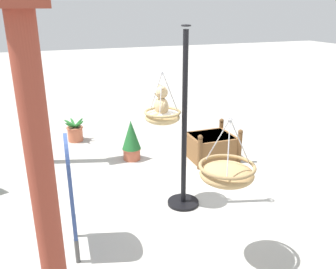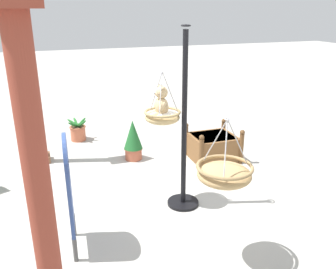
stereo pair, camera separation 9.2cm
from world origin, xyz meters
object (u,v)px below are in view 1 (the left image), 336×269
display_pole_central (184,155)px  display_sign_board (70,184)px  greenhouse_pillar_right (44,193)px  potted_plant_small_succulent (75,132)px  wooden_planter_box (211,146)px  hanging_basket_left_high (227,173)px  teddy_bear (161,103)px  greenhouse_pillar_left (29,90)px  potted_plant_tall_leafy (131,140)px  hanging_basket_with_teddy (163,116)px

display_pole_central → display_sign_board: display_pole_central is taller
greenhouse_pillar_right → potted_plant_small_succulent: size_ratio=5.45×
wooden_planter_box → potted_plant_small_succulent: bearing=51.0°
display_pole_central → hanging_basket_left_high: size_ratio=3.54×
display_pole_central → teddy_bear: 0.77m
potted_plant_small_succulent → teddy_bear: bearing=-163.8°
greenhouse_pillar_right → wooden_planter_box: bearing=-45.9°
teddy_bear → hanging_basket_left_high: (-1.37, -0.22, -0.41)m
hanging_basket_left_high → wooden_planter_box: 2.89m
hanging_basket_left_high → greenhouse_pillar_left: greenhouse_pillar_left is taller
hanging_basket_left_high → greenhouse_pillar_right: (-0.28, 1.74, 0.26)m
display_pole_central → hanging_basket_left_high: display_pole_central is taller
teddy_bear → greenhouse_pillar_left: (2.06, 1.61, -0.13)m
greenhouse_pillar_left → potted_plant_tall_leafy: 1.92m
hanging_basket_with_teddy → display_sign_board: (-0.63, 1.29, -0.45)m
display_pole_central → wooden_planter_box: bearing=-40.1°
teddy_bear → potted_plant_small_succulent: teddy_bear is taller
potted_plant_small_succulent → hanging_basket_with_teddy: bearing=-163.4°
greenhouse_pillar_right → potted_plant_tall_leafy: greenhouse_pillar_right is taller
hanging_basket_left_high → wooden_planter_box: bearing=-24.4°
display_sign_board → display_pole_central: bearing=-72.6°
teddy_bear → greenhouse_pillar_left: 2.62m
display_pole_central → greenhouse_pillar_left: (2.21, 1.88, 0.57)m
display_pole_central → greenhouse_pillar_left: bearing=40.4°
display_pole_central → greenhouse_pillar_left: 2.96m
teddy_bear → display_sign_board: teddy_bear is taller
display_pole_central → potted_plant_small_succulent: size_ratio=4.88×
hanging_basket_left_high → greenhouse_pillar_left: size_ratio=0.25×
hanging_basket_with_teddy → wooden_planter_box: 2.05m
greenhouse_pillar_left → greenhouse_pillar_right: (-3.71, -0.09, -0.01)m
wooden_planter_box → potted_plant_tall_leafy: potted_plant_tall_leafy is taller
display_pole_central → hanging_basket_left_high: 1.26m
display_pole_central → greenhouse_pillar_right: size_ratio=0.90×
teddy_bear → greenhouse_pillar_left: greenhouse_pillar_left is taller
hanging_basket_left_high → greenhouse_pillar_right: greenhouse_pillar_right is taller
display_pole_central → hanging_basket_with_teddy: bearing=59.0°
teddy_bear → potted_plant_small_succulent: bearing=16.2°
hanging_basket_with_teddy → potted_plant_tall_leafy: 1.85m
hanging_basket_with_teddy → hanging_basket_left_high: (-1.37, -0.20, -0.23)m
teddy_bear → potted_plant_small_succulent: 3.32m
hanging_basket_left_high → greenhouse_pillar_left: 3.90m
greenhouse_pillar_left → potted_plant_small_succulent: bearing=-40.1°
greenhouse_pillar_left → display_sign_board: size_ratio=1.96×
potted_plant_tall_leafy → hanging_basket_with_teddy: bearing=-179.1°
hanging_basket_with_teddy → greenhouse_pillar_right: 2.25m
hanging_basket_left_high → display_pole_central: bearing=-2.4°
potted_plant_tall_leafy → display_sign_board: 2.62m
hanging_basket_left_high → potted_plant_small_succulent: 4.54m
potted_plant_tall_leafy → greenhouse_pillar_left: bearing=74.5°
display_pole_central → hanging_basket_left_high: bearing=177.6°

